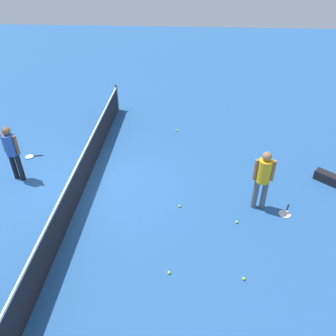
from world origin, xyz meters
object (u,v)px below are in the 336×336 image
at_px(player_near_side, 263,176).
at_px(tennis_ball_baseline, 169,273).
at_px(tennis_racket_near_player, 285,213).
at_px(equipment_bag, 328,178).
at_px(tennis_racket_far_player, 30,156).
at_px(tennis_ball_near_player, 244,279).
at_px(tennis_ball_by_net, 237,222).
at_px(player_far_side, 12,149).
at_px(tennis_ball_stray_left, 176,130).
at_px(tennis_ball_midcourt, 179,206).

bearing_deg(player_near_side, tennis_ball_baseline, 136.21).
distance_m(player_near_side, tennis_racket_near_player, 1.23).
xyz_separation_m(tennis_ball_baseline, equipment_bag, (3.53, -4.38, 0.11)).
distance_m(tennis_racket_far_player, tennis_ball_near_player, 7.68).
bearing_deg(tennis_ball_baseline, tennis_ball_by_net, -44.10).
bearing_deg(player_far_side, player_near_side, -97.05).
bearing_deg(equipment_bag, tennis_ball_stray_left, 58.23).
bearing_deg(equipment_bag, tennis_ball_by_net, 124.20).
bearing_deg(tennis_ball_midcourt, tennis_ball_near_player, -147.36).
height_order(tennis_racket_far_player, tennis_ball_near_player, tennis_ball_near_player).
height_order(tennis_ball_baseline, equipment_bag, equipment_bag).
relative_size(tennis_ball_midcourt, equipment_bag, 0.08).
bearing_deg(tennis_ball_baseline, player_far_side, 55.63).
relative_size(tennis_racket_near_player, tennis_ball_baseline, 9.08).
bearing_deg(tennis_ball_near_player, tennis_ball_baseline, 87.99).
height_order(tennis_ball_midcourt, tennis_ball_stray_left, same).
bearing_deg(equipment_bag, tennis_ball_midcourt, 108.01).
bearing_deg(tennis_ball_midcourt, tennis_ball_baseline, 176.13).
height_order(tennis_ball_by_net, tennis_ball_baseline, same).
relative_size(player_far_side, tennis_ball_midcourt, 25.76).
distance_m(tennis_ball_baseline, equipment_bag, 5.63).
bearing_deg(tennis_racket_far_player, player_far_side, -171.26).
relative_size(tennis_ball_by_net, equipment_bag, 0.08).
relative_size(tennis_racket_near_player, tennis_ball_near_player, 9.08).
height_order(player_far_side, tennis_ball_baseline, player_far_side).
distance_m(player_near_side, tennis_ball_midcourt, 2.28).
relative_size(tennis_racket_near_player, tennis_ball_midcourt, 9.08).
height_order(player_near_side, tennis_ball_baseline, player_near_side).
relative_size(player_near_side, tennis_ball_midcourt, 25.76).
xyz_separation_m(tennis_racket_far_player, tennis_ball_baseline, (-4.30, -4.76, 0.02)).
xyz_separation_m(tennis_racket_far_player, tennis_ball_stray_left, (2.01, -4.64, 0.02)).
xyz_separation_m(player_far_side, tennis_ball_by_net, (-1.49, -6.17, -0.98)).
distance_m(player_near_side, tennis_ball_by_net, 1.32).
relative_size(tennis_racket_near_player, tennis_ball_stray_left, 9.08).
distance_m(player_far_side, tennis_ball_stray_left, 5.57).
relative_size(player_near_side, tennis_ball_baseline, 25.76).
height_order(tennis_ball_near_player, equipment_bag, equipment_bag).
bearing_deg(tennis_racket_near_player, tennis_ball_near_player, 148.29).
relative_size(tennis_ball_baseline, tennis_ball_stray_left, 1.00).
bearing_deg(tennis_ball_stray_left, tennis_ball_midcourt, -176.45).
bearing_deg(equipment_bag, tennis_racket_far_player, 85.18).
xyz_separation_m(player_far_side, tennis_racket_near_player, (-1.07, -7.45, -1.00)).
height_order(tennis_racket_far_player, tennis_ball_midcourt, tennis_ball_midcourt).
bearing_deg(tennis_ball_midcourt, tennis_racket_far_player, 66.37).
bearing_deg(tennis_racket_far_player, tennis_racket_near_player, -106.38).
bearing_deg(player_near_side, tennis_ball_near_player, 164.90).
bearing_deg(tennis_ball_near_player, tennis_ball_stray_left, 14.75).
bearing_deg(tennis_ball_baseline, tennis_ball_near_player, -92.01).
bearing_deg(tennis_ball_stray_left, tennis_ball_baseline, -178.99).
bearing_deg(equipment_bag, tennis_ball_baseline, 128.93).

